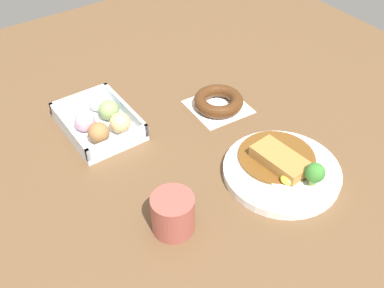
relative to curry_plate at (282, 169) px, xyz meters
The scene contains 5 objects.
ground_plane 0.19m from the curry_plate, 41.05° to the left, with size 1.60×1.60×0.00m, color brown.
curry_plate is the anchor object (origin of this frame).
donut_box 0.41m from the curry_plate, 34.69° to the left, with size 0.20×0.15×0.06m.
chocolate_ring_donut 0.26m from the curry_plate, ahead, with size 0.14×0.14×0.03m.
coffee_mug 0.26m from the curry_plate, 87.05° to the left, with size 0.08×0.08×0.08m, color #9E4C42.
Camera 1 is at (-0.59, 0.40, 0.67)m, focal length 43.26 mm.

